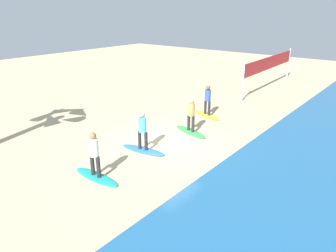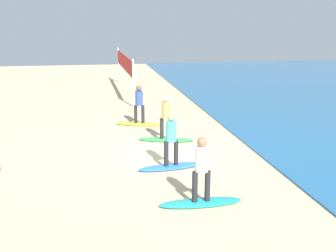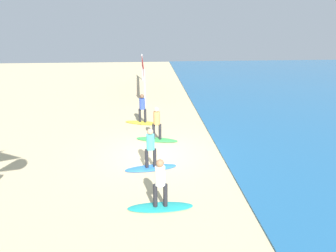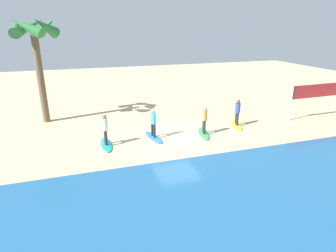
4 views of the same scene
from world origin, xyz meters
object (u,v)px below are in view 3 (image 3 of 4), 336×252
(surfboard_green, at_px, (157,140))
(volleyball_net, at_px, (143,69))
(surfboard_teal, at_px, (160,207))
(surfer_yellow, at_px, (142,106))
(surfer_green, at_px, (157,121))
(surfboard_blue, at_px, (151,168))
(surfer_teal, at_px, (160,180))
(surfboard_yellow, at_px, (143,123))
(surfer_blue, at_px, (150,145))

(surfboard_green, xyz_separation_m, volleyball_net, (-11.06, -0.69, 1.74))
(surfboard_green, relative_size, surfboard_teal, 1.00)
(surfer_yellow, bearing_deg, surfer_green, 15.34)
(surfboard_blue, bearing_deg, surfer_teal, -92.99)
(surfer_teal, height_order, volleyball_net, volleyball_net)
(surfboard_blue, xyz_separation_m, volleyball_net, (-14.04, -0.34, 1.74))
(surfer_teal, bearing_deg, surfer_yellow, -175.78)
(surfboard_yellow, relative_size, surfer_green, 1.28)
(surfer_green, bearing_deg, surfboard_green, 90.00)
(surfer_green, height_order, surfboard_teal, surfer_green)
(surfer_green, bearing_deg, surfboard_teal, -1.09)
(surfboard_green, bearing_deg, volleyball_net, 109.20)
(surfer_green, height_order, surfboard_blue, surfer_green)
(surfer_yellow, bearing_deg, surfboard_blue, 3.72)
(surfboard_yellow, relative_size, surfer_teal, 1.28)
(surfer_yellow, distance_m, surfboard_teal, 8.38)
(surfer_blue, bearing_deg, surfer_green, 173.19)
(surfboard_teal, height_order, surfer_teal, surfer_teal)
(surfer_blue, distance_m, volleyball_net, 14.06)
(surfboard_blue, height_order, volleyball_net, volleyball_net)
(surfer_yellow, height_order, surfboard_teal, surfer_yellow)
(surfboard_yellow, xyz_separation_m, volleyball_net, (-8.44, 0.03, 1.74))
(surfer_green, bearing_deg, volleyball_net, -176.42)
(surfboard_yellow, height_order, surfboard_teal, same)
(surfboard_yellow, height_order, surfer_teal, surfer_teal)
(surfboard_yellow, distance_m, volleyball_net, 8.61)
(surfboard_green, distance_m, surfer_teal, 5.76)
(surfboard_green, distance_m, surfer_blue, 3.16)
(surfboard_green, relative_size, surfer_blue, 1.28)
(surfboard_teal, bearing_deg, volleyball_net, 91.62)
(surfer_yellow, relative_size, surfer_teal, 1.00)
(surfboard_yellow, bearing_deg, surfer_yellow, 0.00)
(surfboard_yellow, height_order, surfer_blue, surfer_blue)
(surfboard_yellow, xyz_separation_m, surfer_yellow, (0.00, 0.00, 0.99))
(surfboard_blue, bearing_deg, volleyball_net, 83.13)
(surfer_blue, bearing_deg, surfboard_teal, 5.26)
(surfer_green, height_order, surfer_blue, same)
(surfer_teal, bearing_deg, surfboard_teal, -90.00)
(surfboard_blue, xyz_separation_m, surfer_teal, (2.70, 0.25, 0.99))
(surfer_yellow, distance_m, surfboard_green, 2.89)
(surfboard_yellow, distance_m, surfboard_green, 2.72)
(surfboard_yellow, relative_size, surfer_yellow, 1.28)
(surfboard_yellow, height_order, surfboard_green, same)
(surfboard_blue, bearing_deg, surfer_yellow, 85.47)
(surfer_teal, relative_size, volleyball_net, 0.18)
(surfer_blue, bearing_deg, surfboard_green, 173.19)
(surfboard_blue, bearing_deg, surfer_green, 74.95)
(surfer_teal, bearing_deg, volleyball_net, -178.00)
(surfer_teal, bearing_deg, surfer_blue, -174.74)
(volleyball_net, bearing_deg, surfer_yellow, -0.18)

